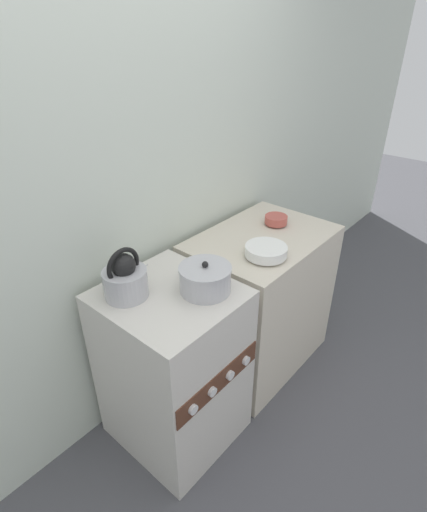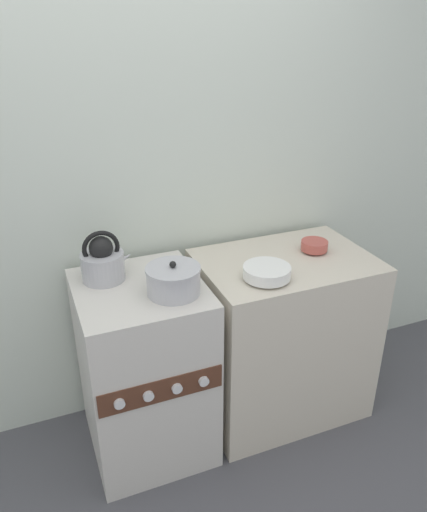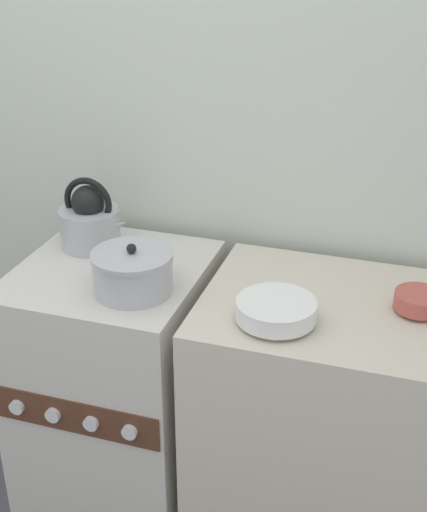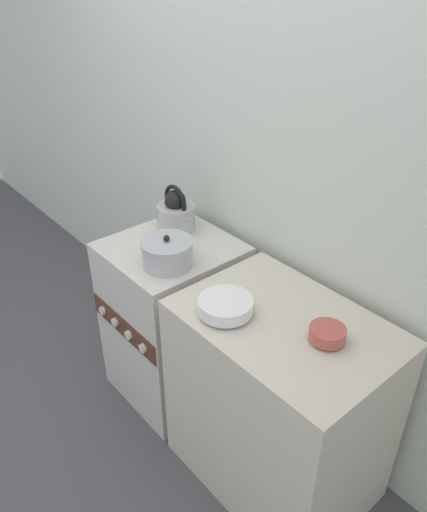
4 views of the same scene
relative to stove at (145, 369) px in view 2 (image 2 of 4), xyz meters
name	(u,v)px [view 2 (image 2 of 4)]	position (x,y,z in m)	size (l,w,h in m)	color
ground_plane	(167,484)	(0.00, -0.29, -0.44)	(12.00, 12.00, 0.00)	#4C4C51
wall_back	(114,180)	(0.00, 0.36, 0.81)	(7.00, 0.06, 2.50)	silver
stove	(145,369)	(0.00, 0.00, 0.00)	(0.55, 0.60, 0.88)	beige
counter	(281,335)	(0.72, 0.00, 0.00)	(0.83, 0.58, 0.88)	beige
kettle	(103,261)	(-0.12, 0.13, 0.52)	(0.23, 0.19, 0.23)	#B2B2B7
cooking_pot	(173,280)	(0.12, -0.10, 0.50)	(0.23, 0.23, 0.15)	#B2B2B7
enamel_bowl	(267,272)	(0.54, -0.14, 0.47)	(0.21, 0.21, 0.06)	white
small_ceramic_bowl	(314,246)	(0.89, 0.03, 0.47)	(0.13, 0.13, 0.06)	#B75147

